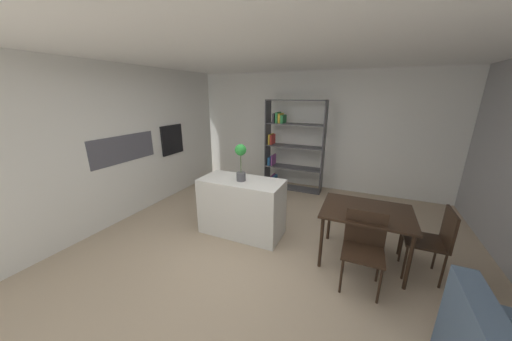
# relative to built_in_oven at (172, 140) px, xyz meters

# --- Properties ---
(ground_plane) EXTENTS (8.75, 8.75, 0.00)m
(ground_plane) POSITION_rel_built_in_oven_xyz_m (2.44, -1.28, -1.22)
(ground_plane) COLOR tan
(ceiling_slab) EXTENTS (6.37, 6.11, 0.06)m
(ceiling_slab) POSITION_rel_built_in_oven_xyz_m (2.44, -1.28, 1.45)
(ceiling_slab) COLOR white
(ceiling_slab) RESTS_ON ground_plane
(back_partition) EXTENTS (6.37, 0.06, 2.64)m
(back_partition) POSITION_rel_built_in_oven_xyz_m (2.44, 1.74, 0.10)
(back_partition) COLOR white
(back_partition) RESTS_ON ground_plane
(tall_cabinet_run_left) EXTENTS (0.66, 5.51, 2.64)m
(tall_cabinet_run_left) POSITION_rel_built_in_oven_xyz_m (-0.35, -1.28, 0.10)
(tall_cabinet_run_left) COLOR silver
(tall_cabinet_run_left) RESTS_ON ground_plane
(cabinet_niche_splashback) EXTENTS (0.01, 1.25, 0.46)m
(cabinet_niche_splashback) POSITION_rel_built_in_oven_xyz_m (-0.02, -1.16, 0.02)
(cabinet_niche_splashback) COLOR #4C4C56
(cabinet_niche_splashback) RESTS_ON ground_plane
(built_in_oven) EXTENTS (0.06, 0.60, 0.62)m
(built_in_oven) POSITION_rel_built_in_oven_xyz_m (0.00, 0.00, 0.00)
(built_in_oven) COLOR black
(built_in_oven) RESTS_ON ground_plane
(kitchen_island) EXTENTS (1.28, 0.61, 0.90)m
(kitchen_island) POSITION_rel_built_in_oven_xyz_m (2.11, -0.89, -0.78)
(kitchen_island) COLOR silver
(kitchen_island) RESTS_ON ground_plane
(potted_plant_on_island) EXTENTS (0.17, 0.17, 0.56)m
(potted_plant_on_island) POSITION_rel_built_in_oven_xyz_m (2.13, -0.92, 0.01)
(potted_plant_on_island) COLOR #4C4C51
(potted_plant_on_island) RESTS_ON kitchen_island
(open_bookshelf) EXTENTS (1.32, 0.35, 2.04)m
(open_bookshelf) POSITION_rel_built_in_oven_xyz_m (2.20, 1.34, -0.19)
(open_bookshelf) COLOR #4C4C51
(open_bookshelf) RESTS_ON ground_plane
(dining_table) EXTENTS (1.09, 0.83, 0.74)m
(dining_table) POSITION_rel_built_in_oven_xyz_m (3.90, -0.88, -0.56)
(dining_table) COLOR black
(dining_table) RESTS_ON ground_plane
(dining_chair_near) EXTENTS (0.45, 0.42, 0.88)m
(dining_chair_near) POSITION_rel_built_in_oven_xyz_m (3.90, -1.33, -0.69)
(dining_chair_near) COLOR black
(dining_chair_near) RESTS_ON ground_plane
(dining_chair_window_side) EXTENTS (0.44, 0.42, 0.89)m
(dining_chair_window_side) POSITION_rel_built_in_oven_xyz_m (4.66, -0.88, -0.68)
(dining_chair_window_side) COLOR black
(dining_chair_window_side) RESTS_ON ground_plane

